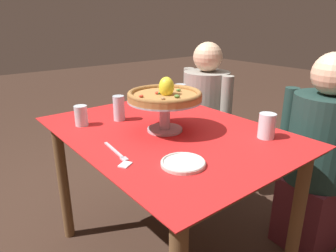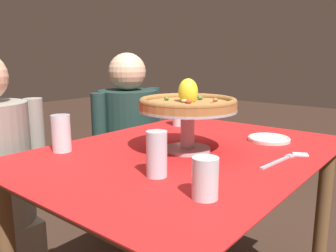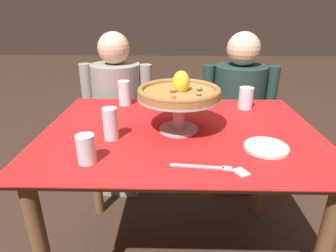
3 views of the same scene
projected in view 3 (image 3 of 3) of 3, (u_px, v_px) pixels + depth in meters
name	position (u px, v px, depth m)	size (l,w,h in m)	color
dining_table	(180.00, 153.00, 1.29)	(1.20, 0.89, 0.77)	brown
pizza_stand	(179.00, 107.00, 1.20)	(0.35, 0.35, 0.16)	#B7B7C1
pizza	(179.00, 91.00, 1.17)	(0.35, 0.35, 0.11)	#AD753D
water_glass_front_left	(86.00, 151.00, 0.97)	(0.07, 0.07, 0.10)	silver
water_glass_side_left	(111.00, 126.00, 1.14)	(0.06, 0.06, 0.13)	silver
water_glass_back_left	(125.00, 95.00, 1.55)	(0.07, 0.07, 0.13)	silver
water_glass_back_right	(246.00, 99.00, 1.49)	(0.08, 0.08, 0.11)	silver
side_plate	(266.00, 147.00, 1.07)	(0.17, 0.17, 0.02)	silver
dinner_fork	(204.00, 167.00, 0.95)	(0.21, 0.04, 0.01)	#B7B7C1
sugar_packet	(241.00, 172.00, 0.92)	(0.05, 0.04, 0.01)	white
diner_left	(119.00, 120.00, 1.98)	(0.49, 0.34, 1.13)	gray
diner_right	(237.00, 117.00, 2.00)	(0.51, 0.37, 1.13)	maroon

